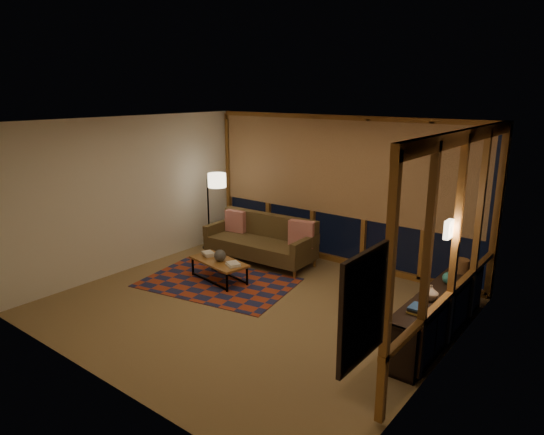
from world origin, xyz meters
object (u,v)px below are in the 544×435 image
Objects in this scene: coffee_table at (219,271)px; bookshelf at (438,313)px; sofa at (260,240)px; floor_lamp at (208,210)px.

coffee_table is 3.59m from bookshelf.
sofa is 1.93× the size of coffee_table.
bookshelf is (3.57, 0.37, 0.14)m from coffee_table.
coffee_table is 1.91m from floor_lamp.
sofa is 1.39m from floor_lamp.
sofa is at bearing 102.58° from coffee_table.
sofa is at bearing 167.85° from bookshelf.
sofa is 0.81× the size of bookshelf.
bookshelf is (4.96, -0.79, -0.48)m from floor_lamp.
sofa is 1.17m from coffee_table.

